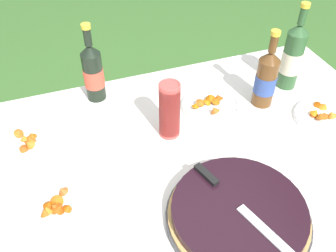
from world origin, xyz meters
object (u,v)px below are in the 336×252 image
Objects in this scene: cup_stack at (169,110)px; snack_plate_near at (58,207)px; serving_knife at (232,199)px; snack_plate_left at (27,142)px; juice_bottle_red at (93,72)px; snack_plate_far at (324,116)px; snack_plate_right at (210,105)px; berry_tart at (238,214)px; cider_bottle_amber at (266,78)px; cider_bottle_green at (292,57)px.

cup_stack is 1.12× the size of snack_plate_near.
cup_stack is (-0.05, 0.37, 0.04)m from serving_knife.
serving_knife is 0.50m from snack_plate_near.
cup_stack reaches higher than snack_plate_left.
serving_knife is at bearing -82.07° from cup_stack.
cup_stack is at bearing -55.89° from juice_bottle_red.
snack_plate_far is (0.98, 0.08, -0.00)m from snack_plate_near.
serving_knife is 1.62× the size of snack_plate_far.
juice_bottle_red is at bearing 152.32° from snack_plate_right.
berry_tart is 1.90× the size of cup_stack.
cider_bottle_amber reaches higher than snack_plate_right.
berry_tart is 1.30× the size of juice_bottle_red.
snack_plate_left is at bearing 167.88° from snack_plate_far.
snack_plate_right is at bearing -27.68° from juice_bottle_red.
snack_plate_left is at bearing 102.49° from snack_plate_near.
cup_stack is at bearing 98.60° from berry_tart.
cider_bottle_green is at bearing 46.54° from berry_tart.
berry_tart is at bearing -150.59° from snack_plate_far.
snack_plate_right is at bearing 24.93° from snack_plate_near.
cider_bottle_green is 1.83× the size of snack_plate_left.
cider_bottle_amber is at bearing -11.70° from snack_plate_right.
snack_plate_far is (0.17, -0.16, -0.10)m from cider_bottle_amber.
cup_stack is 0.36m from juice_bottle_red.
snack_plate_left and snack_plate_right have the same top height.
cider_bottle_green reaches higher than serving_knife.
cider_bottle_amber is at bearing -4.16° from snack_plate_left.
serving_knife is 0.58m from snack_plate_far.
snack_plate_right is at bearing 145.19° from serving_knife.
snack_plate_far is (0.52, 0.26, -0.05)m from serving_knife.
serving_knife is 0.55m from cider_bottle_amber.
snack_plate_near is at bearing -128.06° from serving_knife.
cider_bottle_green is 0.77m from juice_bottle_red.
berry_tart is at bearing -105.68° from snack_plate_right.
snack_plate_near is at bearing -155.07° from snack_plate_right.
juice_bottle_red reaches higher than cup_stack.
juice_bottle_red is 0.88m from snack_plate_far.
snack_plate_right is at bearing 168.30° from cider_bottle_amber.
cider_bottle_amber is at bearing 53.07° from berry_tart.
serving_knife is 0.49m from snack_plate_right.
snack_plate_left is at bearing 167.22° from cup_stack.
serving_knife is at bearing -107.57° from snack_plate_right.
snack_plate_right is at bearing -1.90° from snack_plate_left.
cider_bottle_amber is at bearing -155.71° from cider_bottle_green.
snack_plate_left is (-0.28, -0.19, -0.10)m from juice_bottle_red.
cup_stack reaches higher than serving_knife.
juice_bottle_red reaches higher than berry_tart.
berry_tart is 2.12× the size of snack_plate_left.
cider_bottle_green is at bearing 24.29° from cider_bottle_amber.
snack_plate_right is 0.99× the size of snack_plate_far.
berry_tart is 1.16× the size of cider_bottle_green.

